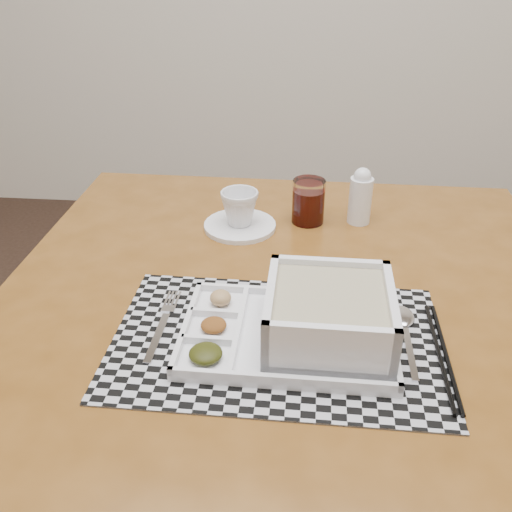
# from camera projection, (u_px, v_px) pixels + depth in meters

# --- Properties ---
(dining_table) EXTENTS (1.01, 1.01, 0.75)m
(dining_table) POSITION_uv_depth(u_px,v_px,m) (285.00, 329.00, 1.02)
(dining_table) COLOR #5D3611
(dining_table) RESTS_ON ground
(placemat) EXTENTS (0.50, 0.33, 0.00)m
(placemat) POSITION_uv_depth(u_px,v_px,m) (277.00, 341.00, 0.87)
(placemat) COLOR #ACACB4
(placemat) RESTS_ON dining_table
(serving_tray) EXTENTS (0.32, 0.22, 0.09)m
(serving_tray) POSITION_uv_depth(u_px,v_px,m) (316.00, 321.00, 0.85)
(serving_tray) COLOR white
(serving_tray) RESTS_ON placemat
(fork) EXTENTS (0.02, 0.19, 0.00)m
(fork) POSITION_uv_depth(u_px,v_px,m) (163.00, 323.00, 0.90)
(fork) COLOR silver
(fork) RESTS_ON placemat
(spoon) EXTENTS (0.04, 0.18, 0.01)m
(spoon) POSITION_uv_depth(u_px,v_px,m) (404.00, 321.00, 0.90)
(spoon) COLOR silver
(spoon) RESTS_ON placemat
(chopsticks) EXTENTS (0.02, 0.24, 0.01)m
(chopsticks) POSITION_uv_depth(u_px,v_px,m) (443.00, 355.00, 0.83)
(chopsticks) COLOR black
(chopsticks) RESTS_ON placemat
(saucer) EXTENTS (0.15, 0.15, 0.01)m
(saucer) POSITION_uv_depth(u_px,v_px,m) (240.00, 226.00, 1.19)
(saucer) COLOR white
(saucer) RESTS_ON dining_table
(cup) EXTENTS (0.10, 0.10, 0.07)m
(cup) POSITION_uv_depth(u_px,v_px,m) (240.00, 208.00, 1.17)
(cup) COLOR white
(cup) RESTS_ON saucer
(juice_glass) EXTENTS (0.07, 0.07, 0.09)m
(juice_glass) POSITION_uv_depth(u_px,v_px,m) (308.00, 203.00, 1.19)
(juice_glass) COLOR white
(juice_glass) RESTS_ON dining_table
(creamer_bottle) EXTENTS (0.05, 0.05, 0.12)m
(creamer_bottle) POSITION_uv_depth(u_px,v_px,m) (360.00, 196.00, 1.19)
(creamer_bottle) COLOR white
(creamer_bottle) RESTS_ON dining_table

